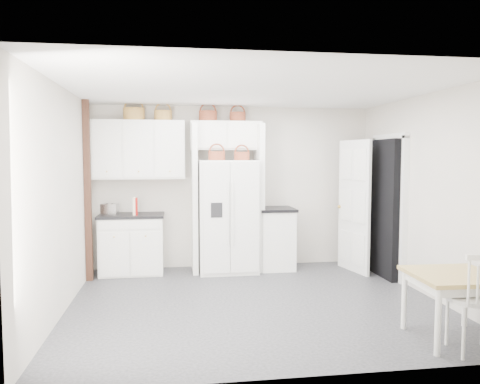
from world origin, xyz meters
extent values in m
plane|color=#232328|center=(0.00, 0.00, 0.00)|extent=(4.50, 4.50, 0.00)
plane|color=white|center=(0.00, 0.00, 2.60)|extent=(4.50, 4.50, 0.00)
plane|color=#B6B3A9|center=(0.00, 2.00, 1.30)|extent=(4.50, 0.00, 4.50)
plane|color=#B6B3A9|center=(-2.25, 0.00, 1.30)|extent=(0.00, 4.00, 4.00)
plane|color=#B6B3A9|center=(2.25, 0.00, 1.30)|extent=(0.00, 4.00, 4.00)
cube|color=white|center=(-0.15, 1.63, 0.87)|extent=(0.90, 0.72, 1.74)
cube|color=white|center=(-1.62, 1.70, 0.44)|extent=(0.94, 0.60, 0.87)
cube|color=white|center=(0.63, 1.70, 0.47)|extent=(0.53, 0.64, 0.94)
cube|color=olive|center=(1.70, -1.45, 0.33)|extent=(0.83, 0.83, 0.66)
cube|color=white|center=(1.72, -1.75, 0.50)|extent=(0.54, 0.51, 0.99)
cube|color=black|center=(-1.62, 1.70, 0.89)|extent=(0.98, 0.64, 0.04)
cube|color=black|center=(0.63, 1.70, 0.96)|extent=(0.57, 0.68, 0.04)
cube|color=silver|center=(-1.94, 1.66, 1.00)|extent=(0.27, 0.20, 0.17)
cube|color=#940C09|center=(-1.54, 1.62, 1.05)|extent=(0.06, 0.18, 0.26)
cube|color=beige|center=(-1.56, 1.62, 1.05)|extent=(0.06, 0.18, 0.26)
cylinder|color=olive|center=(-1.57, 1.83, 2.44)|extent=(0.32, 0.32, 0.19)
cylinder|color=olive|center=(-1.13, 1.83, 2.43)|extent=(0.27, 0.27, 0.16)
cylinder|color=maroon|center=(-0.43, 1.83, 2.43)|extent=(0.28, 0.28, 0.16)
cylinder|color=maroon|center=(0.04, 1.83, 2.42)|extent=(0.26, 0.26, 0.15)
cylinder|color=maroon|center=(-0.32, 1.53, 1.81)|extent=(0.26, 0.26, 0.14)
cylinder|color=maroon|center=(0.06, 1.53, 1.80)|extent=(0.24, 0.24, 0.13)
cube|color=white|center=(-1.50, 1.83, 1.90)|extent=(1.40, 0.34, 0.90)
cube|color=white|center=(-0.15, 1.83, 2.12)|extent=(1.12, 0.34, 0.45)
cube|color=white|center=(-0.66, 1.70, 1.15)|extent=(0.08, 0.60, 2.30)
cube|color=white|center=(0.36, 1.70, 1.15)|extent=(0.08, 0.60, 2.30)
cube|color=black|center=(-2.20, 1.35, 1.30)|extent=(0.09, 0.09, 2.60)
cube|color=black|center=(2.16, 1.00, 1.02)|extent=(0.18, 0.85, 2.05)
cube|color=white|center=(1.80, 1.33, 1.02)|extent=(0.21, 0.79, 2.05)
camera|label=1|loc=(-1.00, -5.57, 1.79)|focal=35.00mm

